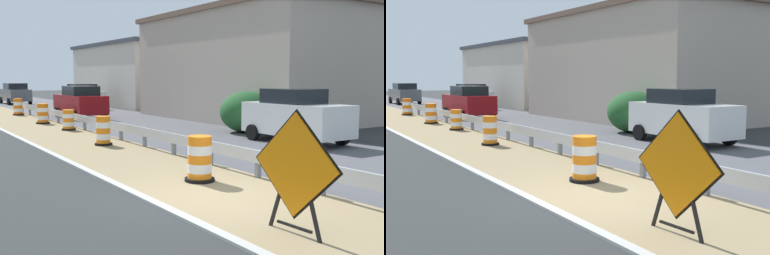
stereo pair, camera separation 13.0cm
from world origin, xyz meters
TOP-DOWN VIEW (x-y plane):
  - ground_plane at (0.00, 0.00)m, footprint 160.00×160.00m
  - median_dirt_strip at (0.52, 0.00)m, footprint 3.43×120.00m
  - far_lane_asphalt at (5.78, 0.00)m, footprint 7.09×120.00m
  - curb_near_edge at (-1.30, 0.00)m, footprint 0.20×120.00m
  - guardrail_median at (1.99, 3.03)m, footprint 0.18×47.76m
  - warning_sign_diamond at (-0.26, -2.58)m, footprint 0.14×1.78m
  - traffic_barrel_nearest at (0.60, 1.41)m, footprint 0.74×0.74m
  - traffic_barrel_close at (0.93, 8.33)m, footprint 0.65×0.65m
  - traffic_barrel_mid at (1.42, 13.83)m, footprint 0.66×0.66m
  - traffic_barrel_far at (1.23, 17.59)m, footprint 0.73×0.73m
  - traffic_barrel_farther at (1.40, 24.15)m, footprint 0.72×0.72m
  - car_lead_near_lane at (4.12, 19.83)m, footprint 2.13×4.70m
  - car_trailing_near_lane at (7.20, 27.86)m, footprint 2.23×4.44m
  - car_lead_far_lane at (4.13, 37.68)m, footprint 2.21×4.75m
  - car_mid_far_lane at (7.42, 4.95)m, footprint 2.15×4.32m
  - roadside_shop_near at (12.58, 13.79)m, footprint 7.95×14.78m
  - roadside_shop_far at (13.93, 30.87)m, footprint 8.47×14.55m
  - utility_pole_near at (10.52, 7.80)m, footprint 0.24×1.80m
  - bush_roadside at (7.92, 8.50)m, footprint 2.44×2.44m

SIDE VIEW (x-z plane):
  - ground_plane at x=0.00m, z-range 0.00..0.00m
  - far_lane_asphalt at x=5.78m, z-range 0.00..0.00m
  - median_dirt_strip at x=0.52m, z-range 0.00..0.01m
  - curb_near_edge at x=-1.30m, z-range -0.05..0.06m
  - traffic_barrel_mid at x=1.42m, z-range -0.05..0.92m
  - traffic_barrel_close at x=0.93m, z-range -0.05..1.03m
  - traffic_barrel_far at x=1.23m, z-range -0.05..1.03m
  - traffic_barrel_farther at x=1.40m, z-range -0.05..1.05m
  - traffic_barrel_nearest at x=0.60m, z-range -0.05..1.06m
  - guardrail_median at x=1.99m, z-range 0.16..0.87m
  - bush_roadside at x=7.92m, z-range 0.00..1.88m
  - car_lead_far_lane at x=4.13m, z-range 0.00..1.95m
  - car_trailing_near_lane at x=7.20m, z-range 0.00..1.97m
  - car_lead_near_lane at x=4.12m, z-range 0.00..1.98m
  - car_mid_far_lane at x=7.42m, z-range 0.00..2.08m
  - warning_sign_diamond at x=-0.26m, z-range 0.05..2.09m
  - roadside_shop_far at x=13.93m, z-range 0.01..5.51m
  - roadside_shop_near at x=12.58m, z-range 0.01..6.39m
  - utility_pole_near at x=10.52m, z-range 0.16..7.94m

